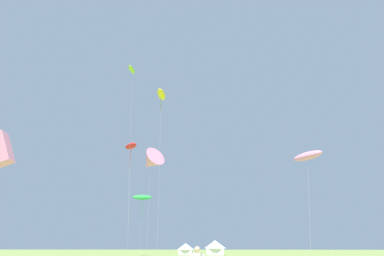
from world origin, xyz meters
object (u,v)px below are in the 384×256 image
at_px(kite_green_parafoil, 142,197).
at_px(kite_yellow_parafoil, 161,95).
at_px(kite_pink_delta, 151,162).
at_px(kite_pink_box, 0,149).
at_px(festival_tent_center, 186,249).
at_px(kite_lime_parafoil, 132,70).
at_px(festival_tent_left, 215,247).
at_px(kite_red_parafoil, 131,146).
at_px(kite_pink_parafoil, 308,156).

distance_m(kite_green_parafoil, kite_yellow_parafoil, 25.85).
bearing_deg(kite_yellow_parafoil, kite_pink_delta, 155.43).
xyz_separation_m(kite_pink_box, festival_tent_center, (8.65, 52.37, -7.10)).
relative_size(kite_green_parafoil, kite_lime_parafoil, 0.41).
bearing_deg(festival_tent_left, kite_pink_delta, -99.24).
xyz_separation_m(kite_green_parafoil, kite_lime_parafoil, (1.55, -17.59, 15.16)).
bearing_deg(festival_tent_left, kite_lime_parafoil, -107.50).
bearing_deg(kite_yellow_parafoil, kite_pink_box, -127.17).
bearing_deg(kite_red_parafoil, kite_pink_box, -89.31).
relative_size(kite_red_parafoil, kite_pink_parafoil, 1.74).
distance_m(kite_lime_parafoil, kite_yellow_parafoil, 10.38).
bearing_deg(kite_pink_parafoil, festival_tent_center, 113.67).
bearing_deg(kite_pink_delta, festival_tent_center, 89.70).
relative_size(kite_pink_delta, festival_tent_left, 2.64).
relative_size(kite_yellow_parafoil, festival_tent_center, 5.19).
bearing_deg(festival_tent_center, kite_pink_box, -99.38).
xyz_separation_m(kite_pink_parafoil, kite_pink_box, (-25.52, -13.87, -2.61)).
relative_size(kite_pink_delta, kite_pink_box, 1.23).
bearing_deg(kite_pink_parafoil, kite_yellow_parafoil, -175.04).
bearing_deg(kite_yellow_parafoil, kite_red_parafoil, 111.70).
bearing_deg(kite_lime_parafoil, kite_pink_box, -102.66).
relative_size(kite_lime_parafoil, festival_tent_center, 7.04).
bearing_deg(festival_tent_center, kite_pink_delta, -90.30).
bearing_deg(kite_lime_parafoil, kite_red_parafoil, 103.47).
bearing_deg(kite_pink_box, kite_green_parafoil, 85.91).
bearing_deg(kite_pink_box, kite_red_parafoil, 90.69).
distance_m(kite_pink_delta, festival_tent_center, 40.47).
height_order(kite_pink_delta, kite_lime_parafoil, kite_lime_parafoil).
xyz_separation_m(kite_yellow_parafoil, festival_tent_left, (5.38, 39.89, -16.61)).
height_order(kite_red_parafoil, kite_pink_parafoil, kite_red_parafoil).
relative_size(kite_pink_box, festival_tent_center, 2.69).
bearing_deg(festival_tent_left, kite_green_parafoil, -126.73).
xyz_separation_m(kite_pink_delta, kite_lime_parafoil, (-4.32, 5.38, 14.48)).
height_order(kite_green_parafoil, festival_tent_left, kite_green_parafoil).
bearing_deg(kite_green_parafoil, kite_lime_parafoil, -84.96).
bearing_deg(kite_lime_parafoil, kite_pink_parafoil, -11.75).
bearing_deg(kite_yellow_parafoil, festival_tent_center, 91.17).
bearing_deg(kite_green_parafoil, festival_tent_center, 69.72).
bearing_deg(kite_red_parafoil, kite_pink_delta, -70.02).
relative_size(kite_lime_parafoil, kite_yellow_parafoil, 1.35).
bearing_deg(kite_green_parafoil, kite_red_parafoil, 153.73).
distance_m(kite_pink_delta, kite_lime_parafoil, 16.04).
height_order(kite_green_parafoil, kite_lime_parafoil, kite_lime_parafoil).
bearing_deg(festival_tent_left, kite_red_parafoil, -135.63).
distance_m(kite_green_parafoil, festival_tent_center, 19.49).
relative_size(kite_green_parafoil, festival_tent_center, 2.89).
xyz_separation_m(kite_pink_parafoil, kite_yellow_parafoil, (-16.06, -1.39, 7.23)).
height_order(kite_green_parafoil, festival_tent_center, kite_green_parafoil).
relative_size(kite_green_parafoil, kite_pink_box, 1.07).
height_order(kite_pink_delta, kite_red_parafoil, kite_red_parafoil).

